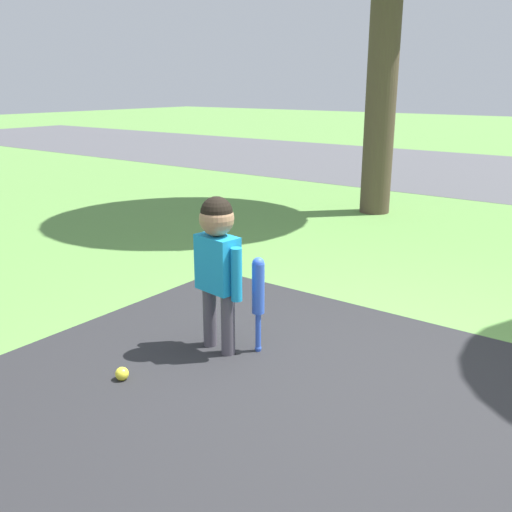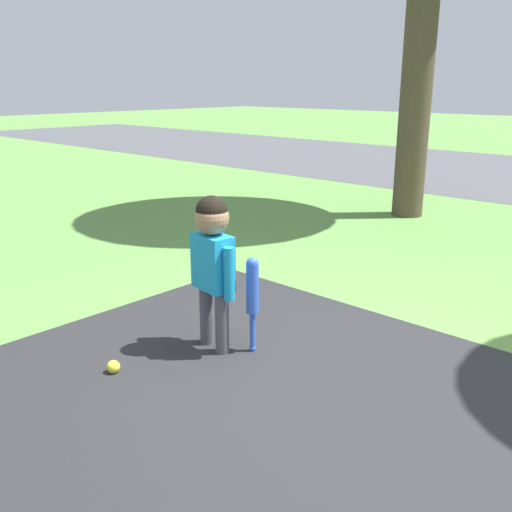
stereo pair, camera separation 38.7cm
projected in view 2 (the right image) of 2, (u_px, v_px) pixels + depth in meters
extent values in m
plane|color=#5B8C42|center=(374.00, 391.00, 3.22)|extent=(60.00, 60.00, 0.00)
cylinder|color=#4C4751|center=(206.00, 314.00, 3.75)|extent=(0.09, 0.09, 0.41)
cylinder|color=#4C4751|center=(222.00, 323.00, 3.62)|extent=(0.09, 0.09, 0.41)
cube|color=#198CC6|center=(213.00, 262.00, 3.58)|extent=(0.30, 0.19, 0.35)
cylinder|color=#198CC6|center=(198.00, 261.00, 3.71)|extent=(0.07, 0.07, 0.33)
cylinder|color=#198CC6|center=(229.00, 274.00, 3.46)|extent=(0.07, 0.07, 0.33)
sphere|color=#997051|center=(212.00, 218.00, 3.49)|extent=(0.22, 0.22, 0.22)
sphere|color=black|center=(212.00, 212.00, 3.48)|extent=(0.20, 0.20, 0.20)
sphere|color=blue|center=(253.00, 348.00, 3.69)|extent=(0.04, 0.04, 0.04)
cylinder|color=blue|center=(253.00, 332.00, 3.66)|extent=(0.04, 0.04, 0.27)
cylinder|color=blue|center=(252.00, 288.00, 3.57)|extent=(0.08, 0.08, 0.33)
sphere|color=blue|center=(252.00, 263.00, 3.52)|extent=(0.08, 0.08, 0.08)
sphere|color=yellow|center=(113.00, 367.00, 3.41)|extent=(0.08, 0.08, 0.08)
cylinder|color=#4C3D2D|center=(419.00, 56.00, 6.96)|extent=(0.39, 0.39, 3.98)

